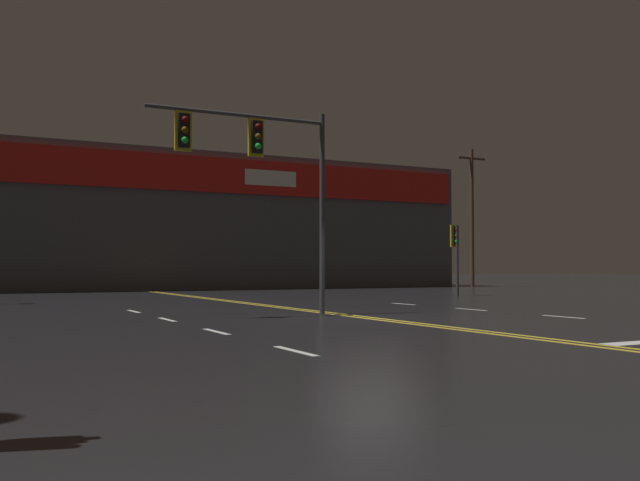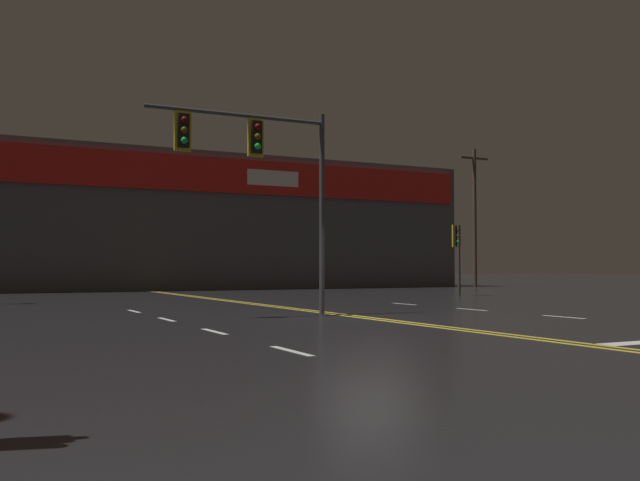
{
  "view_description": "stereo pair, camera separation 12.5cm",
  "coord_description": "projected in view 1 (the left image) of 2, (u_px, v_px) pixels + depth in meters",
  "views": [
    {
      "loc": [
        -9.06,
        -15.0,
        1.23
      ],
      "look_at": [
        0.0,
        2.74,
        2.0
      ],
      "focal_mm": 40.0,
      "sensor_mm": 36.0,
      "label": 1
    },
    {
      "loc": [
        -8.94,
        -15.06,
        1.23
      ],
      "look_at": [
        0.0,
        2.74,
        2.0
      ],
      "focal_mm": 40.0,
      "sensor_mm": 36.0,
      "label": 2
    }
  ],
  "objects": [
    {
      "name": "building_backdrop",
      "position": [
        128.0,
        223.0,
        42.52
      ],
      "size": [
        40.41,
        10.23,
        7.8
      ],
      "color": "#4C4C51",
      "rests_on": "ground"
    },
    {
      "name": "utility_pole_row",
      "position": [
        122.0,
        197.0,
        36.37
      ],
      "size": [
        45.94,
        0.26,
        9.62
      ],
      "color": "#4C3828",
      "rests_on": "ground"
    },
    {
      "name": "ground_plane",
      "position": [
        371.0,
        318.0,
        17.42
      ],
      "size": [
        200.0,
        200.0,
        0.0
      ],
      "primitive_type": "plane",
      "color": "black"
    },
    {
      "name": "traffic_signal_median",
      "position": [
        254.0,
        156.0,
        18.29
      ],
      "size": [
        4.87,
        0.36,
        5.39
      ],
      "color": "#38383D",
      "rests_on": "ground"
    },
    {
      "name": "traffic_signal_corner_northeast",
      "position": [
        456.0,
        244.0,
        31.63
      ],
      "size": [
        0.42,
        0.36,
        3.15
      ],
      "color": "#38383D",
      "rests_on": "ground"
    },
    {
      "name": "road_markings",
      "position": [
        429.0,
        320.0,
        16.67
      ],
      "size": [
        13.57,
        60.0,
        0.01
      ],
      "color": "gold",
      "rests_on": "ground"
    }
  ]
}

